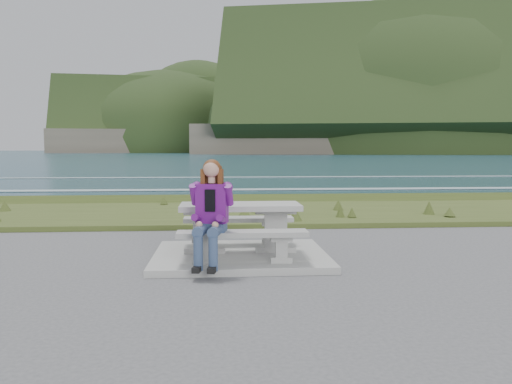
# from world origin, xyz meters

# --- Properties ---
(concrete_slab) EXTENTS (2.60, 2.10, 0.10)m
(concrete_slab) POSITION_xyz_m (0.00, 0.00, 0.05)
(concrete_slab) COLOR #ACACA7
(concrete_slab) RESTS_ON ground
(picnic_table) EXTENTS (1.80, 0.75, 0.75)m
(picnic_table) POSITION_xyz_m (0.00, 0.00, 0.68)
(picnic_table) COLOR #ACACA7
(picnic_table) RESTS_ON concrete_slab
(bench_landward) EXTENTS (1.80, 0.35, 0.45)m
(bench_landward) POSITION_xyz_m (0.00, -0.70, 0.45)
(bench_landward) COLOR #ACACA7
(bench_landward) RESTS_ON concrete_slab
(bench_seaward) EXTENTS (1.80, 0.35, 0.45)m
(bench_seaward) POSITION_xyz_m (0.00, 0.70, 0.45)
(bench_seaward) COLOR #ACACA7
(bench_seaward) RESTS_ON concrete_slab
(grass_verge) EXTENTS (160.00, 4.50, 0.22)m
(grass_verge) POSITION_xyz_m (0.00, 5.00, 0.00)
(grass_verge) COLOR #37491B
(grass_verge) RESTS_ON ground
(shore_drop) EXTENTS (160.00, 0.80, 2.20)m
(shore_drop) POSITION_xyz_m (0.00, 7.90, 0.00)
(shore_drop) COLOR brown
(shore_drop) RESTS_ON ground
(ocean) EXTENTS (1600.00, 1600.00, 0.09)m
(ocean) POSITION_xyz_m (0.00, 25.09, -1.74)
(ocean) COLOR #1D4252
(ocean) RESTS_ON ground
(headland_range) EXTENTS (729.83, 363.95, 183.78)m
(headland_range) POSITION_xyz_m (190.43, 398.42, 9.91)
(headland_range) COLOR brown
(headland_range) RESTS_ON ground
(seated_woman) EXTENTS (0.53, 0.78, 1.44)m
(seated_woman) POSITION_xyz_m (-0.44, -0.83, 0.63)
(seated_woman) COLOR navy
(seated_woman) RESTS_ON concrete_slab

